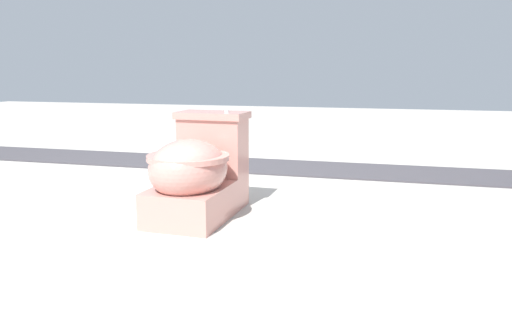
% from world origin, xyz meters
% --- Properties ---
extents(ground_plane, '(14.00, 14.00, 0.00)m').
position_xyz_m(ground_plane, '(0.00, 0.00, 0.00)').
color(ground_plane, '#B7B2A8').
extents(gravel_strip, '(0.56, 8.00, 0.01)m').
position_xyz_m(gravel_strip, '(-1.20, 0.50, 0.01)').
color(gravel_strip, '#423F44').
rests_on(gravel_strip, ground).
extents(toilet, '(0.65, 0.41, 0.52)m').
position_xyz_m(toilet, '(0.11, 0.23, 0.22)').
color(toilet, tan).
rests_on(toilet, ground).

